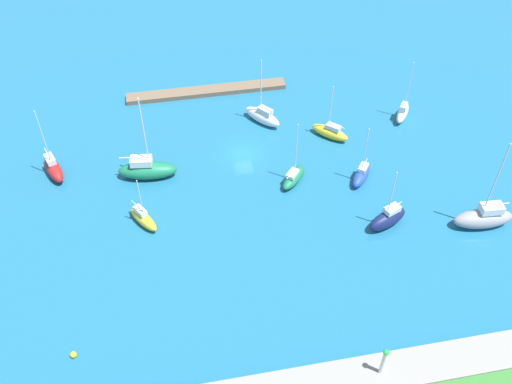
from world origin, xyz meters
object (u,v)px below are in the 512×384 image
at_px(sailboat_yellow_east_end, 143,218).
at_px(sailboat_white_lone_north, 263,116).
at_px(pier_dock, 207,91).
at_px(sailboat_gray_center_basin, 484,217).
at_px(harbor_beacon, 384,360).
at_px(sailboat_navy_lone_south, 388,218).
at_px(mooring_buoy_yellow, 73,355).
at_px(sailboat_red_far_south, 53,168).
at_px(sailboat_white_near_pier, 403,112).
at_px(sailboat_green_west_end, 294,177).
at_px(sailboat_yellow_off_beacon, 330,132).
at_px(sailboat_blue_inner_mooring, 361,175).
at_px(sailboat_green_by_breakwater, 147,169).

xyz_separation_m(sailboat_yellow_east_end, sailboat_white_lone_north, (-17.68, -16.86, 0.23)).
distance_m(pier_dock, sailboat_gray_center_basin, 44.03).
height_order(harbor_beacon, sailboat_yellow_east_end, sailboat_yellow_east_end).
xyz_separation_m(sailboat_navy_lone_south, mooring_buoy_yellow, (35.63, 10.77, -0.84)).
bearing_deg(sailboat_red_far_south, sailboat_white_near_pier, 72.15).
height_order(sailboat_navy_lone_south, mooring_buoy_yellow, sailboat_navy_lone_south).
relative_size(sailboat_green_west_end, sailboat_gray_center_basin, 0.72).
xyz_separation_m(harbor_beacon, sailboat_green_west_end, (1.52, -27.76, -2.60)).
xyz_separation_m(sailboat_yellow_off_beacon, sailboat_yellow_east_end, (26.26, 11.73, -0.05)).
relative_size(sailboat_green_west_end, sailboat_blue_inner_mooring, 1.06).
height_order(sailboat_blue_inner_mooring, sailboat_white_lone_north, sailboat_white_lone_north).
distance_m(harbor_beacon, sailboat_red_far_south, 47.08).
distance_m(sailboat_navy_lone_south, mooring_buoy_yellow, 37.23).
relative_size(sailboat_red_far_south, sailboat_green_by_breakwater, 0.85).
height_order(harbor_beacon, sailboat_navy_lone_south, sailboat_navy_lone_south).
relative_size(sailboat_yellow_off_beacon, sailboat_white_lone_north, 0.82).
height_order(sailboat_navy_lone_south, sailboat_white_lone_north, sailboat_white_lone_north).
xyz_separation_m(sailboat_white_near_pier, sailboat_red_far_south, (48.80, 3.26, 0.04)).
bearing_deg(sailboat_white_near_pier, sailboat_navy_lone_south, -171.44).
relative_size(sailboat_green_by_breakwater, mooring_buoy_yellow, 19.17).
distance_m(sailboat_yellow_east_end, sailboat_white_lone_north, 24.43).
distance_m(sailboat_green_west_end, sailboat_green_by_breakwater, 18.79).
relative_size(sailboat_yellow_off_beacon, mooring_buoy_yellow, 13.03).
xyz_separation_m(sailboat_navy_lone_south, sailboat_white_lone_north, (10.56, -22.47, -0.05)).
bearing_deg(mooring_buoy_yellow, sailboat_white_near_pier, -146.04).
bearing_deg(mooring_buoy_yellow, sailboat_blue_inner_mooring, -151.74).
xyz_separation_m(sailboat_yellow_off_beacon, mooring_buoy_yellow, (33.65, 28.12, -0.61)).
xyz_separation_m(sailboat_green_west_end, sailboat_blue_inner_mooring, (-8.59, 1.28, 0.07)).
relative_size(pier_dock, mooring_buoy_yellow, 38.57).
bearing_deg(sailboat_blue_inner_mooring, sailboat_red_far_south, -64.57).
xyz_separation_m(sailboat_navy_lone_south, sailboat_green_by_breakwater, (27.35, -13.79, 0.12)).
xyz_separation_m(sailboat_green_by_breakwater, mooring_buoy_yellow, (8.27, 24.56, -0.96)).
xyz_separation_m(pier_dock, sailboat_white_near_pier, (-27.15, 11.73, 0.73)).
height_order(sailboat_green_west_end, sailboat_white_near_pier, sailboat_white_near_pier).
relative_size(harbor_beacon, mooring_buoy_yellow, 5.88).
xyz_separation_m(pier_dock, sailboat_gray_center_basin, (-28.58, 33.48, 0.97)).
distance_m(harbor_beacon, sailboat_white_near_pier, 41.79).
relative_size(sailboat_yellow_east_end, mooring_buoy_yellow, 11.28).
relative_size(pier_dock, sailboat_yellow_off_beacon, 2.96).
bearing_deg(sailboat_green_by_breakwater, pier_dock, 68.75).
relative_size(sailboat_yellow_east_end, sailboat_green_by_breakwater, 0.59).
height_order(harbor_beacon, mooring_buoy_yellow, harbor_beacon).
xyz_separation_m(sailboat_green_west_end, mooring_buoy_yellow, (26.54, 20.17, -0.50)).
bearing_deg(harbor_beacon, sailboat_blue_inner_mooring, -104.96).
distance_m(pier_dock, sailboat_red_far_south, 26.35).
height_order(sailboat_gray_center_basin, mooring_buoy_yellow, sailboat_gray_center_basin).
distance_m(sailboat_green_west_end, sailboat_blue_inner_mooring, 8.69).
xyz_separation_m(sailboat_yellow_east_end, mooring_buoy_yellow, (7.39, 16.39, -0.56)).
xyz_separation_m(sailboat_red_far_south, sailboat_white_lone_north, (-28.67, -6.07, -0.01)).
xyz_separation_m(pier_dock, sailboat_white_lone_north, (-7.02, 8.93, 0.76)).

